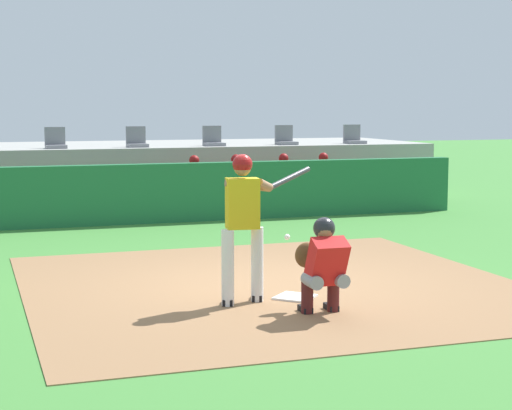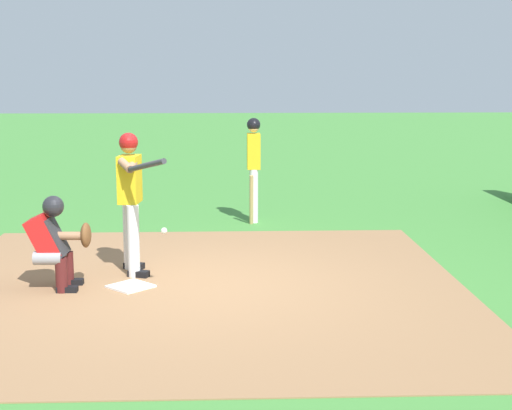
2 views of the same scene
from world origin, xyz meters
name	(u,v)px [view 2 (image 2 of 2)]	position (x,y,z in m)	size (l,w,h in m)	color
ground_plane	(198,287)	(0.00, 0.00, 0.00)	(80.00, 80.00, 0.00)	#428438
dirt_infield	(198,287)	(0.00, 0.00, 0.01)	(6.40, 6.40, 0.01)	#936B47
home_plate	(131,286)	(0.00, -0.80, 0.02)	(0.44, 0.44, 0.02)	white
batter_at_plate	(131,194)	(-0.67, -0.85, 1.04)	(1.36, 0.69, 1.80)	silver
catcher_crouched	(56,239)	(0.00, -1.66, 0.61)	(0.49, 1.65, 1.13)	gray
on_deck_batter	(254,163)	(-4.09, 0.82, 1.02)	(0.58, 0.23, 1.79)	silver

